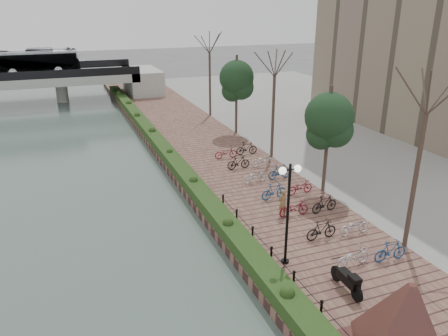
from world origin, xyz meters
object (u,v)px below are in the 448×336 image
granite_monument (406,324)px  motorcycle (347,279)px  pedestrian (282,203)px  lamppost (289,193)px

granite_monument → motorcycle: 3.92m
motorcycle → pedestrian: bearing=85.5°
lamppost → motorcycle: bearing=-64.4°
motorcycle → lamppost: bearing=117.3°
granite_monument → lamppost: lamppost is taller
granite_monument → pedestrian: size_ratio=3.13×
lamppost → motorcycle: lamppost is taller
motorcycle → pedestrian: size_ratio=1.13×
pedestrian → granite_monument: bearing=64.4°
granite_monument → motorcycle: size_ratio=2.76×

